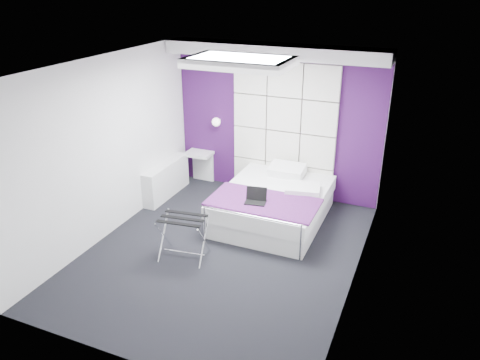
{
  "coord_description": "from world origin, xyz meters",
  "views": [
    {
      "loc": [
        2.41,
        -5.08,
        3.58
      ],
      "look_at": [
        0.11,
        0.35,
        0.99
      ],
      "focal_mm": 35.0,
      "sensor_mm": 36.0,
      "label": 1
    }
  ],
  "objects_px": {
    "radiator": "(166,180)",
    "laptop": "(256,199)",
    "bed": "(274,203)",
    "luggage_rack": "(184,237)",
    "wall_lamp": "(217,121)",
    "nightstand": "(199,154)"
  },
  "relations": [
    {
      "from": "radiator",
      "to": "laptop",
      "type": "bearing_deg",
      "value": -18.71
    },
    {
      "from": "luggage_rack",
      "to": "laptop",
      "type": "xyz_separation_m",
      "value": [
        0.69,
        0.95,
        0.29
      ]
    },
    {
      "from": "bed",
      "to": "nightstand",
      "type": "bearing_deg",
      "value": 154.17
    },
    {
      "from": "laptop",
      "to": "nightstand",
      "type": "bearing_deg",
      "value": 130.8
    },
    {
      "from": "radiator",
      "to": "bed",
      "type": "bearing_deg",
      "value": -3.52
    },
    {
      "from": "wall_lamp",
      "to": "radiator",
      "type": "distance_m",
      "value": 1.35
    },
    {
      "from": "bed",
      "to": "luggage_rack",
      "type": "relative_size",
      "value": 3.15
    },
    {
      "from": "bed",
      "to": "luggage_rack",
      "type": "distance_m",
      "value": 1.68
    },
    {
      "from": "wall_lamp",
      "to": "laptop",
      "type": "xyz_separation_m",
      "value": [
        1.3,
        -1.42,
        -0.63
      ]
    },
    {
      "from": "radiator",
      "to": "nightstand",
      "type": "height_order",
      "value": "nightstand"
    },
    {
      "from": "luggage_rack",
      "to": "bed",
      "type": "bearing_deg",
      "value": 54.21
    },
    {
      "from": "nightstand",
      "to": "luggage_rack",
      "type": "relative_size",
      "value": 0.78
    },
    {
      "from": "wall_lamp",
      "to": "luggage_rack",
      "type": "height_order",
      "value": "wall_lamp"
    },
    {
      "from": "bed",
      "to": "radiator",
      "type": "bearing_deg",
      "value": 176.48
    },
    {
      "from": "wall_lamp",
      "to": "nightstand",
      "type": "xyz_separation_m",
      "value": [
        -0.36,
        -0.04,
        -0.64
      ]
    },
    {
      "from": "wall_lamp",
      "to": "bed",
      "type": "xyz_separation_m",
      "value": [
        1.38,
        -0.88,
        -0.93
      ]
    },
    {
      "from": "bed",
      "to": "wall_lamp",
      "type": "bearing_deg",
      "value": 147.42
    },
    {
      "from": "radiator",
      "to": "laptop",
      "type": "height_order",
      "value": "laptop"
    },
    {
      "from": "wall_lamp",
      "to": "laptop",
      "type": "bearing_deg",
      "value": -47.54
    },
    {
      "from": "luggage_rack",
      "to": "radiator",
      "type": "bearing_deg",
      "value": 119.71
    },
    {
      "from": "laptop",
      "to": "luggage_rack",
      "type": "bearing_deg",
      "value": -135.5
    },
    {
      "from": "luggage_rack",
      "to": "laptop",
      "type": "bearing_deg",
      "value": 45.96
    }
  ]
}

